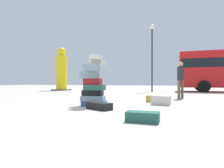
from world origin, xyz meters
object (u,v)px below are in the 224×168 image
suitcase_teal_left_side (143,117)px  suitcase_tan_foreground_near (156,99)px  suitcase_tower (93,85)px  lamp_post (152,47)px  suitcase_brown_foreground_far (89,100)px  suitcase_black_behind_tower (99,106)px  yellow_dummy_statue (62,71)px  person_bearded_onlooker (181,77)px  suitcase_cream_white_trunk (161,100)px

suitcase_teal_left_side → suitcase_tan_foreground_near: 3.66m
suitcase_tower → suitcase_teal_left_side: (1.88, -1.88, -0.57)m
suitcase_tan_foreground_near → lamp_post: size_ratio=0.12×
suitcase_brown_foreground_far → suitcase_teal_left_side: 3.59m
suitcase_brown_foreground_far → suitcase_black_behind_tower: (1.00, -1.46, -0.00)m
suitcase_tower → suitcase_black_behind_tower: size_ratio=2.11×
suitcase_tower → yellow_dummy_statue: yellow_dummy_statue is taller
suitcase_brown_foreground_far → suitcase_tower: bearing=-44.8°
suitcase_tan_foreground_near → person_bearded_onlooker: bearing=76.4°
lamp_post → suitcase_tan_foreground_near: bearing=-82.4°
suitcase_black_behind_tower → suitcase_tan_foreground_near: 2.77m
suitcase_brown_foreground_far → suitcase_cream_white_trunk: (2.54, 0.11, 0.05)m
suitcase_black_behind_tower → suitcase_tan_foreground_near: size_ratio=1.22×
suitcase_teal_left_side → suitcase_cream_white_trunk: suitcase_cream_white_trunk is taller
person_bearded_onlooker → lamp_post: size_ratio=0.31×
suitcase_teal_left_side → suitcase_cream_white_trunk: size_ratio=1.03×
suitcase_brown_foreground_far → suitcase_cream_white_trunk: bearing=14.3°
suitcase_tower → lamp_post: lamp_post is taller
suitcase_brown_foreground_far → suitcase_tan_foreground_near: bearing=35.3°
suitcase_tower → lamp_post: size_ratio=0.30×
suitcase_tower → suitcase_black_behind_tower: 1.01m
suitcase_tower → person_bearded_onlooker: 4.52m
suitcase_cream_white_trunk → suitcase_teal_left_side: bearing=-84.0°
suitcase_black_behind_tower → lamp_post: 10.92m
suitcase_black_behind_tower → person_bearded_onlooker: size_ratio=0.45×
suitcase_tan_foreground_near → yellow_dummy_statue: bearing=154.0°
suitcase_brown_foreground_far → person_bearded_onlooker: bearing=53.1°
suitcase_black_behind_tower → suitcase_cream_white_trunk: 2.20m
person_bearded_onlooker → yellow_dummy_statue: (-10.23, 5.79, 0.76)m
suitcase_teal_left_side → lamp_post: lamp_post is taller
suitcase_cream_white_trunk → lamp_post: 9.51m
suitcase_brown_foreground_far → lamp_post: size_ratio=0.10×
suitcase_black_behind_tower → suitcase_cream_white_trunk: (1.54, 1.58, 0.05)m
suitcase_tower → suitcase_teal_left_side: size_ratio=2.59×
suitcase_tan_foreground_near → lamp_post: 8.68m
suitcase_tan_foreground_near → person_bearded_onlooker: person_bearded_onlooker is taller
suitcase_teal_left_side → suitcase_brown_foreground_far: bearing=131.8°
suitcase_cream_white_trunk → yellow_dummy_statue: yellow_dummy_statue is taller
suitcase_tower → suitcase_tan_foreground_near: size_ratio=2.57×
suitcase_tower → yellow_dummy_statue: (-7.54, 9.40, 1.10)m
suitcase_tan_foreground_near → yellow_dummy_statue: 12.13m
suitcase_teal_left_side → yellow_dummy_statue: (-9.42, 11.28, 1.67)m
suitcase_teal_left_side → person_bearded_onlooker: bearing=81.4°
suitcase_tan_foreground_near → suitcase_teal_left_side: bearing=-74.8°
suitcase_cream_white_trunk → suitcase_tan_foreground_near: 0.92m
suitcase_brown_foreground_far → suitcase_tan_foreground_near: suitcase_tan_foreground_near is taller
yellow_dummy_statue → lamp_post: (8.24, 0.28, 1.79)m
yellow_dummy_statue → person_bearded_onlooker: bearing=-29.5°
suitcase_black_behind_tower → person_bearded_onlooker: 4.91m
yellow_dummy_statue → suitcase_tower: bearing=-51.3°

